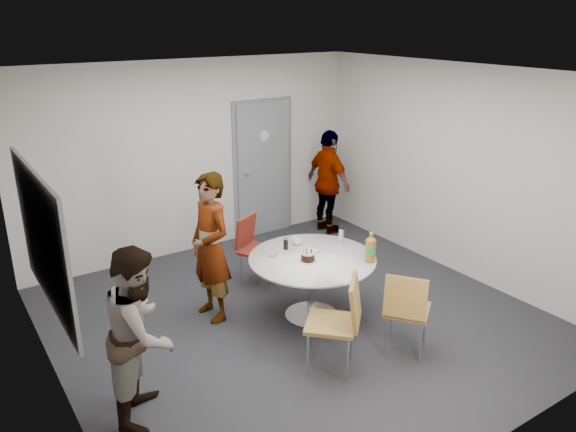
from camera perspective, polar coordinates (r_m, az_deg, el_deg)
floor at (r=6.46m, az=0.79°, el=-10.34°), size 5.00×5.00×0.00m
ceiling at (r=5.61m, az=0.92°, el=14.24°), size 5.00×5.00×0.00m
wall_back at (r=8.00m, az=-9.42°, el=5.85°), size 5.00×0.00×5.00m
wall_left at (r=5.02m, az=-23.45°, el=-4.13°), size 0.00×5.00×5.00m
wall_right at (r=7.55m, az=16.73°, el=4.42°), size 0.00×5.00×5.00m
wall_front at (r=4.25m, az=20.54°, el=-8.04°), size 5.00×0.00×5.00m
door at (r=8.56m, az=-2.54°, el=4.78°), size 1.02×0.17×2.12m
whiteboard at (r=5.17m, az=-23.61°, el=-2.25°), size 0.04×1.90×1.25m
table at (r=6.22m, az=2.79°, el=-5.02°), size 1.40×1.40×1.07m
chair_near_left at (r=5.34m, az=5.47°, el=-10.03°), size 0.67×0.67×0.97m
chair_near_right at (r=5.69m, az=11.92°, el=-8.92°), size 0.62×0.61×0.90m
chair_far at (r=7.06m, az=-3.53°, el=-2.77°), size 0.58×0.60×0.89m
person_main at (r=6.19m, az=-7.88°, el=-3.21°), size 0.45×0.64×1.69m
person_left at (r=4.89m, az=-14.74°, el=-11.40°), size 0.89×0.94×1.54m
person_right at (r=8.66m, az=4.14°, el=3.43°), size 0.41×0.95×1.62m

